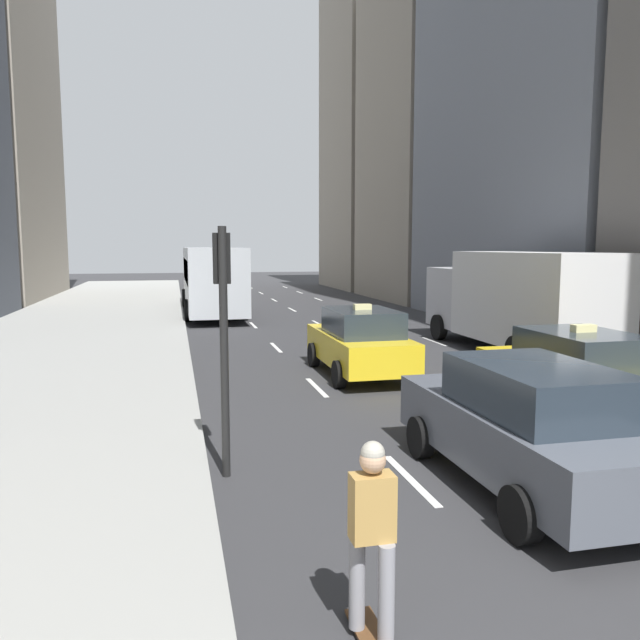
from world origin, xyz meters
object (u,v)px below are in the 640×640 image
object	(u,v)px
city_bus	(211,277)
box_truck	(515,299)
skateboarder	(372,533)
taxi_lead	(575,375)
sedan_silver_behind	(526,425)
taxi_second	(360,342)
traffic_light_pole	(223,311)

from	to	relation	value
city_bus	box_truck	bearing A→B (deg)	-58.97
city_bus	skateboarder	world-z (taller)	city_bus
taxi_lead	skateboarder	world-z (taller)	taxi_lead
taxi_lead	sedan_silver_behind	size ratio (longest dim) A/B	0.94
taxi_lead	box_truck	size ratio (longest dim) A/B	0.52
taxi_second	skateboarder	world-z (taller)	taxi_second
taxi_second	city_bus	xyz separation A→B (m)	(-2.81, 16.04, 0.91)
city_bus	box_truck	xyz separation A→B (m)	(8.41, -13.98, -0.08)
box_truck	skateboarder	distance (m)	15.28
taxi_second	city_bus	distance (m)	16.31
sedan_silver_behind	traffic_light_pole	world-z (taller)	traffic_light_pole
taxi_second	box_truck	world-z (taller)	box_truck
taxi_lead	city_bus	bearing A→B (deg)	105.00
city_bus	traffic_light_pole	distance (m)	22.36
box_truck	city_bus	bearing A→B (deg)	121.03
sedan_silver_behind	city_bus	world-z (taller)	city_bus
taxi_lead	taxi_second	distance (m)	5.65
box_truck	sedan_silver_behind	bearing A→B (deg)	-119.60
city_bus	traffic_light_pole	size ratio (longest dim) A/B	3.23
taxi_second	sedan_silver_behind	world-z (taller)	taxi_second
sedan_silver_behind	traffic_light_pole	bearing A→B (deg)	159.01
sedan_silver_behind	box_truck	xyz separation A→B (m)	(5.60, 9.86, 0.81)
taxi_second	taxi_lead	bearing A→B (deg)	-60.28
sedan_silver_behind	traffic_light_pole	size ratio (longest dim) A/B	1.31
taxi_second	sedan_silver_behind	size ratio (longest dim) A/B	0.94
taxi_lead	traffic_light_pole	distance (m)	7.06
box_truck	skateboarder	xyz separation A→B (m)	(-8.68, -12.55, -0.75)
taxi_second	skateboarder	xyz separation A→B (m)	(-3.08, -10.50, 0.08)
skateboarder	traffic_light_pole	world-z (taller)	traffic_light_pole
taxi_lead	sedan_silver_behind	xyz separation A→B (m)	(-2.80, -2.90, 0.02)
taxi_lead	box_truck	distance (m)	7.55
taxi_lead	taxi_second	world-z (taller)	same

